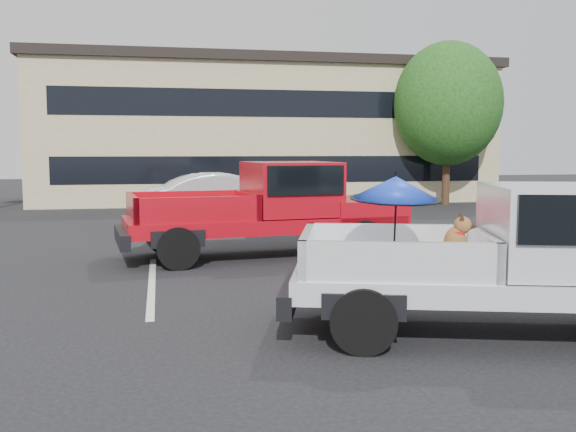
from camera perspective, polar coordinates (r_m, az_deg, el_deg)
The scene contains 9 objects.
ground at distance 9.84m, azimuth 5.78°, elevation -7.68°, with size 90.00×90.00×0.00m, color black.
stripe_left at distance 11.37m, azimuth -12.01°, elevation -5.91°, with size 0.12×5.00×0.01m, color silver.
stripe_right at distance 12.78m, azimuth 16.08°, elevation -4.71°, with size 0.12×5.00×0.01m, color silver.
motel_building at distance 30.52m, azimuth -2.27°, elevation 7.59°, with size 20.40×8.40×6.30m.
tree_right at distance 27.85m, azimuth 14.02°, elevation 9.65°, with size 4.46×4.46×6.78m.
tree_back at distance 34.36m, azimuth 3.61°, elevation 9.41°, with size 4.68×4.68×7.11m.
silver_pickup at distance 8.48m, azimuth 21.40°, elevation -3.00°, with size 6.01×3.50×2.06m.
red_pickup at distance 13.98m, azimuth -0.51°, elevation 1.03°, with size 6.41×2.85×2.04m.
silver_sedan at distance 19.35m, azimuth -5.27°, elevation 1.44°, with size 1.71×4.90×1.61m, color silver.
Camera 1 is at (-2.84, -9.13, 2.30)m, focal length 40.00 mm.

